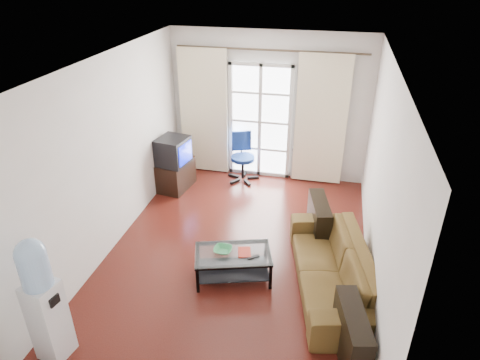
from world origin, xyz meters
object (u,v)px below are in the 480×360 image
Objects in this scene: task_chair at (243,166)px; tv_stand at (175,175)px; coffee_table at (233,262)px; crt_tv at (172,151)px; sofa at (332,267)px; water_cooler at (43,298)px.

tv_stand is at bearing -171.53° from task_chair.
coffee_table is at bearing -44.87° from tv_stand.
tv_stand is at bearing 100.39° from crt_tv.
sofa reaches higher than tv_stand.
water_cooler is at bearing -71.28° from sofa.
water_cooler is (-1.07, -4.37, 0.51)m from task_chair.
task_chair is (-0.49, 2.77, 0.01)m from coffee_table.
tv_stand is (-2.87, 2.07, -0.05)m from sofa.
task_chair is 4.53m from water_cooler.
tv_stand is (-1.61, 2.18, 0.00)m from coffee_table.
sofa is 2.53× the size of task_chair.
task_chair reaches higher than tv_stand.
water_cooler is (-1.56, -1.60, 0.52)m from coffee_table.
water_cooler is at bearing -123.41° from task_chair.
sofa is 3.54m from tv_stand.
crt_tv reaches higher than sofa.
water_cooler is (0.04, -3.78, 0.51)m from tv_stand.
tv_stand reaches higher than coffee_table.
water_cooler is at bearing -134.28° from coffee_table.
crt_tv is 1.39m from task_chair.
crt_tv is 3.71m from water_cooler.
coffee_table is 1.83× the size of crt_tv.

